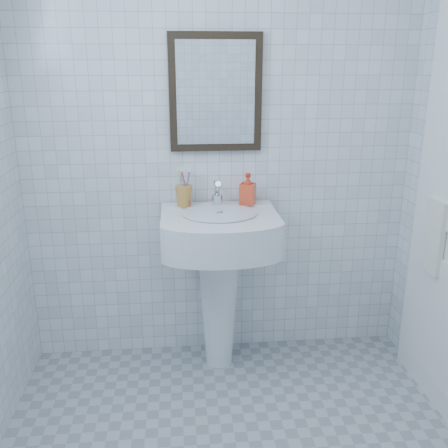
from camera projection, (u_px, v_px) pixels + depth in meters
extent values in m
cube|color=silver|center=(219.00, 148.00, 2.79)|extent=(2.20, 0.02, 2.50)
cone|color=white|center=(219.00, 303.00, 2.87)|extent=(0.24, 0.24, 0.77)
cube|color=white|center=(219.00, 230.00, 2.68)|extent=(0.62, 0.44, 0.19)
cube|color=white|center=(217.00, 207.00, 2.82)|extent=(0.62, 0.11, 0.03)
cylinder|color=white|center=(220.00, 213.00, 2.62)|extent=(0.39, 0.39, 0.01)
cylinder|color=silver|center=(217.00, 200.00, 2.78)|extent=(0.06, 0.06, 0.06)
cylinder|color=silver|center=(217.00, 188.00, 2.74)|extent=(0.03, 0.12, 0.10)
cylinder|color=silver|center=(217.00, 190.00, 2.78)|extent=(0.04, 0.06, 0.11)
imported|color=red|center=(248.00, 189.00, 2.78)|extent=(0.10, 0.11, 0.18)
cube|color=black|center=(216.00, 93.00, 2.68)|extent=(0.50, 0.04, 0.62)
cube|color=white|center=(216.00, 93.00, 2.66)|extent=(0.42, 0.00, 0.54)
torus|color=silver|center=(443.00, 202.00, 2.45)|extent=(0.01, 0.18, 0.18)
cube|color=white|center=(434.00, 237.00, 2.51)|extent=(0.03, 0.16, 0.38)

